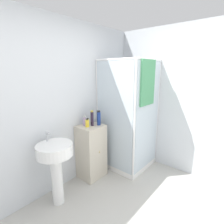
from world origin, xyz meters
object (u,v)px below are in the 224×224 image
Objects in this scene: sink at (55,160)px; soap_dispenser at (87,123)px; shampoo_bottle_tall_black at (92,118)px; lotion_bottle_white at (84,121)px; shampoo_bottle_blue at (99,118)px.

soap_dispenser is (0.66, 0.10, 0.32)m from sink.
shampoo_bottle_tall_black reaches higher than soap_dispenser.
soap_dispenser is 0.90× the size of lotion_bottle_white.
soap_dispenser is at bearing 8.28° from sink.
shampoo_bottle_blue is at bearing -20.92° from soap_dispenser.
sink is at bearing -173.36° from shampoo_bottle_tall_black.
shampoo_bottle_tall_black is (0.76, 0.09, 0.38)m from sink.
sink is 0.93m from shampoo_bottle_blue.
sink is 0.85m from shampoo_bottle_tall_black.
shampoo_bottle_blue reaches higher than lotion_bottle_white.
shampoo_bottle_blue is (0.09, -0.06, -0.00)m from shampoo_bottle_tall_black.
shampoo_bottle_blue is at bearing 1.65° from sink.
sink is at bearing -164.17° from lotion_bottle_white.
soap_dispenser is 0.61× the size of shampoo_bottle_blue.
shampoo_bottle_blue reaches higher than sink.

